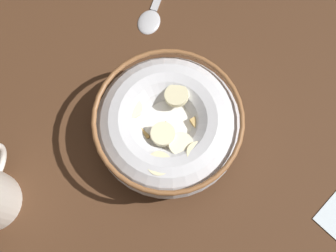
# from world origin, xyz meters

# --- Properties ---
(ground_plane) EXTENTS (1.05, 1.05, 0.02)m
(ground_plane) POSITION_xyz_m (0.00, 0.00, -0.01)
(ground_plane) COLOR #472B19
(cereal_bowl) EXTENTS (0.18, 0.18, 0.06)m
(cereal_bowl) POSITION_xyz_m (-0.00, 0.00, 0.03)
(cereal_bowl) COLOR silver
(cereal_bowl) RESTS_ON ground_plane
(spoon) EXTENTS (0.16, 0.03, 0.01)m
(spoon) POSITION_xyz_m (0.17, 0.07, 0.00)
(spoon) COLOR #B7B7BC
(spoon) RESTS_ON ground_plane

